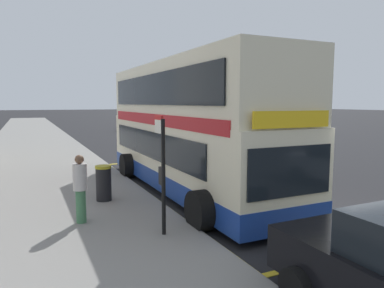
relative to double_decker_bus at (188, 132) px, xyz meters
The scene contains 9 objects.
ground_plane 27.53m from the double_decker_bus, 84.87° to the left, with size 260.00×260.00×0.00m, color black.
pavement_near 27.79m from the double_decker_bus, 99.44° to the left, with size 6.00×76.00×0.14m, color gray.
double_decker_bus is the anchor object (origin of this frame).
bus_bay_markings 2.06m from the double_decker_bus, 152.77° to the left, with size 2.80×12.89×0.01m.
bus_stop_sign 4.59m from the double_decker_bus, 121.71° to the right, with size 0.09×0.51×2.65m.
parked_car_navy_ahead 15.91m from the double_decker_bus, 71.43° to the left, with size 2.09×4.20×1.62m.
parked_car_grey_kerbside 27.27m from the double_decker_bus, 78.62° to the left, with size 2.09×4.20×1.62m.
pedestrian_waiting_near_sign 4.72m from the double_decker_bus, 149.15° to the right, with size 0.34×0.34×1.68m.
litter_bin 3.41m from the double_decker_bus, 169.10° to the right, with size 0.48×0.48×1.06m.
Camera 1 is at (-7.56, -6.54, 3.07)m, focal length 33.32 mm.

